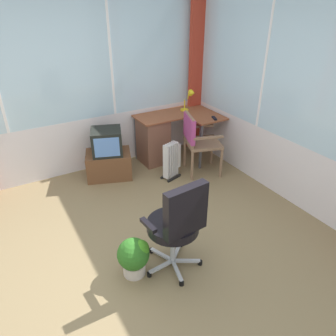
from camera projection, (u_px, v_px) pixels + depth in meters
ground at (134, 265)px, 3.31m from camera, size 5.50×5.38×0.06m
north_window_panel at (59, 81)px, 4.30m from camera, size 4.50×0.07×2.80m
east_window_panel at (311, 97)px, 3.62m from camera, size 0.07×4.38×2.80m
curtain_corner at (196, 69)px, 5.17m from camera, size 0.26×0.08×2.70m
desk at (157, 138)px, 5.10m from camera, size 1.23×0.89×0.75m
desk_lamp at (191, 97)px, 5.10m from camera, size 0.23×0.20×0.35m
tv_remote at (214, 118)px, 4.86m from camera, size 0.09×0.16×0.02m
wooden_armchair at (196, 136)px, 4.66m from camera, size 0.61×0.61×0.92m
office_chair at (178, 222)px, 2.94m from camera, size 0.61×0.58×1.02m
tv_on_stand at (108, 156)px, 4.69m from camera, size 0.75×0.63×0.75m
space_heater at (172, 160)px, 4.69m from camera, size 0.33×0.24×0.55m
potted_plant at (134, 256)px, 3.07m from camera, size 0.31×0.31×0.40m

